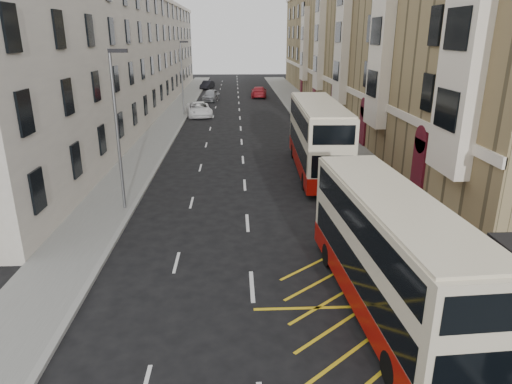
{
  "coord_description": "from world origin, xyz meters",
  "views": [
    {
      "loc": [
        -0.53,
        -10.7,
        8.75
      ],
      "look_at": [
        0.35,
        8.5,
        2.12
      ],
      "focal_mm": 32.0,
      "sensor_mm": 36.0,
      "label": 1
    }
  ],
  "objects_px": {
    "double_decker_rear": "(318,137)",
    "car_silver": "(211,95)",
    "car_red": "(259,92)",
    "double_decker_front": "(388,255)",
    "car_dark": "(207,85)",
    "street_lamp_far": "(182,74)",
    "pedestrian_far": "(474,272)",
    "street_lamp_near": "(117,123)",
    "white_van": "(199,109)"
  },
  "relations": [
    {
      "from": "street_lamp_near",
      "to": "car_silver",
      "type": "relative_size",
      "value": 1.71
    },
    {
      "from": "car_silver",
      "to": "car_dark",
      "type": "relative_size",
      "value": 1.1
    },
    {
      "from": "white_van",
      "to": "double_decker_front",
      "type": "bearing_deg",
      "value": -86.77
    },
    {
      "from": "street_lamp_far",
      "to": "double_decker_rear",
      "type": "height_order",
      "value": "street_lamp_far"
    },
    {
      "from": "double_decker_front",
      "to": "street_lamp_near",
      "type": "bearing_deg",
      "value": 134.27
    },
    {
      "from": "double_decker_front",
      "to": "double_decker_rear",
      "type": "distance_m",
      "value": 16.34
    },
    {
      "from": "street_lamp_near",
      "to": "car_dark",
      "type": "bearing_deg",
      "value": 88.85
    },
    {
      "from": "street_lamp_far",
      "to": "car_dark",
      "type": "distance_m",
      "value": 27.43
    },
    {
      "from": "street_lamp_far",
      "to": "double_decker_rear",
      "type": "bearing_deg",
      "value": -64.39
    },
    {
      "from": "double_decker_rear",
      "to": "car_silver",
      "type": "relative_size",
      "value": 2.51
    },
    {
      "from": "white_van",
      "to": "car_dark",
      "type": "relative_size",
      "value": 1.34
    },
    {
      "from": "street_lamp_far",
      "to": "double_decker_rear",
      "type": "relative_size",
      "value": 0.68
    },
    {
      "from": "double_decker_rear",
      "to": "car_red",
      "type": "bearing_deg",
      "value": 94.68
    },
    {
      "from": "street_lamp_far",
      "to": "car_red",
      "type": "bearing_deg",
      "value": 59.35
    },
    {
      "from": "white_van",
      "to": "car_silver",
      "type": "relative_size",
      "value": 1.21
    },
    {
      "from": "street_lamp_near",
      "to": "white_van",
      "type": "relative_size",
      "value": 1.41
    },
    {
      "from": "street_lamp_far",
      "to": "pedestrian_far",
      "type": "height_order",
      "value": "street_lamp_far"
    },
    {
      "from": "pedestrian_far",
      "to": "street_lamp_near",
      "type": "bearing_deg",
      "value": -22.67
    },
    {
      "from": "street_lamp_far",
      "to": "car_dark",
      "type": "height_order",
      "value": "street_lamp_far"
    },
    {
      "from": "car_red",
      "to": "double_decker_front",
      "type": "bearing_deg",
      "value": 95.27
    },
    {
      "from": "street_lamp_far",
      "to": "car_silver",
      "type": "bearing_deg",
      "value": 78.45
    },
    {
      "from": "car_dark",
      "to": "car_red",
      "type": "bearing_deg",
      "value": -39.89
    },
    {
      "from": "street_lamp_near",
      "to": "car_silver",
      "type": "bearing_deg",
      "value": 86.66
    },
    {
      "from": "pedestrian_far",
      "to": "white_van",
      "type": "xyz_separation_m",
      "value": [
        -12.17,
        38.61,
        -0.3
      ]
    },
    {
      "from": "double_decker_front",
      "to": "double_decker_rear",
      "type": "bearing_deg",
      "value": 84.75
    },
    {
      "from": "double_decker_front",
      "to": "pedestrian_far",
      "type": "distance_m",
      "value": 3.42
    },
    {
      "from": "car_silver",
      "to": "car_red",
      "type": "relative_size",
      "value": 0.86
    },
    {
      "from": "car_silver",
      "to": "car_red",
      "type": "xyz_separation_m",
      "value": [
        6.94,
        3.84,
        -0.01
      ]
    },
    {
      "from": "car_red",
      "to": "car_silver",
      "type": "bearing_deg",
      "value": 32.92
    },
    {
      "from": "street_lamp_far",
      "to": "white_van",
      "type": "distance_m",
      "value": 4.27
    },
    {
      "from": "white_van",
      "to": "car_silver",
      "type": "distance_m",
      "value": 12.65
    },
    {
      "from": "car_dark",
      "to": "car_red",
      "type": "height_order",
      "value": "car_red"
    },
    {
      "from": "double_decker_rear",
      "to": "white_van",
      "type": "height_order",
      "value": "double_decker_rear"
    },
    {
      "from": "street_lamp_near",
      "to": "street_lamp_far",
      "type": "relative_size",
      "value": 1.0
    },
    {
      "from": "car_dark",
      "to": "street_lamp_far",
      "type": "bearing_deg",
      "value": -78.55
    },
    {
      "from": "double_decker_front",
      "to": "car_silver",
      "type": "relative_size",
      "value": 2.21
    },
    {
      "from": "street_lamp_near",
      "to": "double_decker_front",
      "type": "relative_size",
      "value": 0.77
    },
    {
      "from": "car_silver",
      "to": "car_dark",
      "type": "distance_m",
      "value": 15.16
    },
    {
      "from": "street_lamp_near",
      "to": "car_dark",
      "type": "height_order",
      "value": "street_lamp_near"
    },
    {
      "from": "double_decker_rear",
      "to": "pedestrian_far",
      "type": "bearing_deg",
      "value": -78.35
    },
    {
      "from": "street_lamp_near",
      "to": "double_decker_front",
      "type": "distance_m",
      "value": 14.68
    },
    {
      "from": "pedestrian_far",
      "to": "car_dark",
      "type": "xyz_separation_m",
      "value": [
        -12.76,
        66.35,
        -0.38
      ]
    },
    {
      "from": "car_dark",
      "to": "car_silver",
      "type": "bearing_deg",
      "value": -71.18
    },
    {
      "from": "double_decker_front",
      "to": "car_red",
      "type": "relative_size",
      "value": 1.91
    },
    {
      "from": "street_lamp_near",
      "to": "white_van",
      "type": "xyz_separation_m",
      "value": [
        1.74,
        29.39,
        -3.85
      ]
    },
    {
      "from": "street_lamp_far",
      "to": "white_van",
      "type": "bearing_deg",
      "value": -19.46
    },
    {
      "from": "double_decker_rear",
      "to": "car_silver",
      "type": "bearing_deg",
      "value": 105.92
    },
    {
      "from": "street_lamp_far",
      "to": "pedestrian_far",
      "type": "relative_size",
      "value": 4.29
    },
    {
      "from": "white_van",
      "to": "car_dark",
      "type": "distance_m",
      "value": 27.74
    },
    {
      "from": "car_silver",
      "to": "double_decker_front",
      "type": "bearing_deg",
      "value": -72.04
    }
  ]
}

